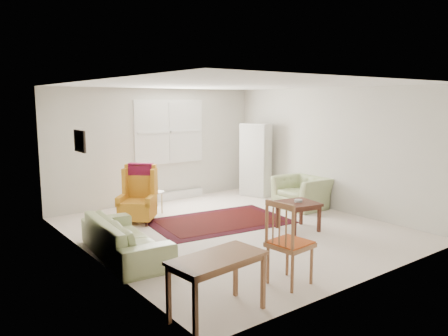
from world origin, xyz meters
TOP-DOWN VIEW (x-y plane):
  - room at (0.02, 0.21)m, footprint 5.04×5.54m
  - rug at (0.07, 0.54)m, footprint 2.68×1.91m
  - sofa at (-2.10, -0.11)m, footprint 0.92×1.99m
  - armchair at (2.10, 0.36)m, footprint 0.89×1.01m
  - wingback_chair at (-1.17, 1.40)m, footprint 0.90×0.91m
  - coffee_table at (0.86, -0.71)m, footprint 0.72×0.72m
  - stool at (-0.59, 1.78)m, footprint 0.42×0.42m
  - cabinet at (2.10, 1.85)m, footprint 0.55×0.76m
  - desk at (-2.08, -2.35)m, footprint 1.07×0.61m
  - desk_chair at (-0.90, -2.23)m, footprint 0.51×0.51m

SIDE VIEW (x-z plane):
  - rug at x=0.07m, z-range 0.00..0.02m
  - stool at x=-0.59m, z-range 0.00..0.46m
  - coffee_table at x=0.86m, z-range 0.00..0.50m
  - desk at x=-2.08m, z-range 0.00..0.65m
  - sofa at x=-2.10m, z-range 0.00..0.78m
  - armchair at x=2.10m, z-range 0.00..0.79m
  - desk_chair at x=-0.90m, z-range 0.00..1.06m
  - wingback_chair at x=-1.17m, z-range 0.00..1.08m
  - cabinet at x=2.10m, z-range 0.00..1.71m
  - room at x=0.02m, z-range 0.00..2.51m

